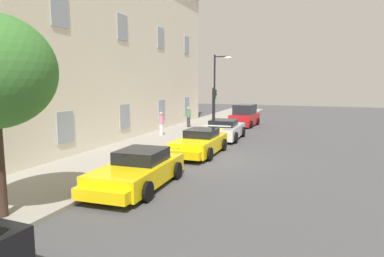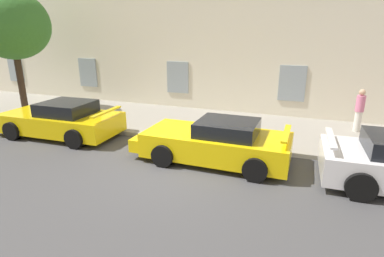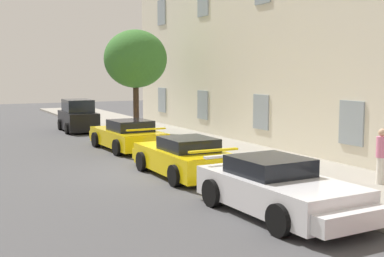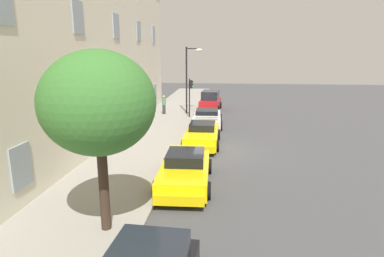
% 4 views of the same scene
% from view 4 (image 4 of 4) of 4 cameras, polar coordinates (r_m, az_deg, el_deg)
% --- Properties ---
extents(ground_plane, '(80.00, 80.00, 0.00)m').
position_cam_4_polar(ground_plane, '(18.48, 4.39, -3.70)').
color(ground_plane, '#444447').
extents(sidewalk, '(60.00, 4.41, 0.14)m').
position_cam_4_polar(sidewalk, '(19.03, -8.41, -3.08)').
color(sidewalk, gray).
rests_on(sidewalk, ground).
extents(building_facade, '(33.03, 3.85, 11.74)m').
position_cam_4_polar(building_facade, '(19.63, -20.39, 13.95)').
color(building_facade, beige).
rests_on(building_facade, ground).
extents(sportscar_red_lead, '(4.74, 2.29, 1.29)m').
position_cam_4_polar(sportscar_red_lead, '(13.44, -1.29, -7.64)').
color(sportscar_red_lead, yellow).
rests_on(sportscar_red_lead, ground).
extents(sportscar_yellow_flank, '(4.58, 2.09, 1.27)m').
position_cam_4_polar(sportscar_yellow_flank, '(19.11, 1.73, -1.32)').
color(sportscar_yellow_flank, yellow).
rests_on(sportscar_yellow_flank, ground).
extents(sportscar_white_middle, '(4.64, 2.30, 1.30)m').
position_cam_4_polar(sportscar_white_middle, '(24.22, 2.66, 1.85)').
color(sportscar_white_middle, white).
rests_on(sportscar_white_middle, ground).
extents(hatchback_distant, '(3.88, 2.10, 1.83)m').
position_cam_4_polar(hatchback_distant, '(30.94, 3.23, 4.77)').
color(hatchback_distant, red).
rests_on(hatchback_distant, ground).
extents(tree_near_kerb, '(3.21, 3.21, 5.32)m').
position_cam_4_polar(tree_near_kerb, '(9.43, -16.05, 4.19)').
color(tree_near_kerb, '#38281E').
rests_on(tree_near_kerb, sidewalk).
extents(traffic_light, '(0.22, 0.36, 3.14)m').
position_cam_4_polar(traffic_light, '(26.57, -0.28, 6.58)').
color(traffic_light, black).
rests_on(traffic_light, sidewalk).
extents(street_lamp, '(0.44, 1.42, 5.66)m').
position_cam_4_polar(street_lamp, '(28.43, -0.11, 10.58)').
color(street_lamp, black).
rests_on(street_lamp, sidewalk).
extents(pedestrian_admiring, '(0.41, 0.41, 1.61)m').
position_cam_4_polar(pedestrian_admiring, '(28.21, -4.94, 4.20)').
color(pedestrian_admiring, '#333338').
rests_on(pedestrian_admiring, sidewalk).
extents(pedestrian_strolling, '(0.43, 0.43, 1.58)m').
position_cam_4_polar(pedestrian_strolling, '(23.87, -7.52, 2.48)').
color(pedestrian_strolling, silver).
rests_on(pedestrian_strolling, sidewalk).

